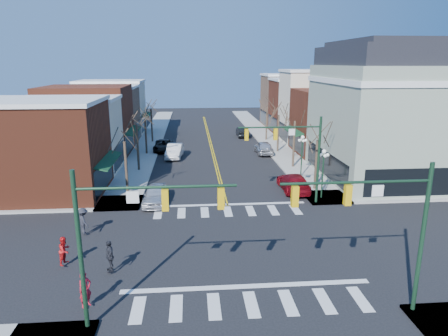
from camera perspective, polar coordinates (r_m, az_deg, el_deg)
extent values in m
plane|color=black|center=(25.66, 1.84, -11.21)|extent=(160.00, 160.00, 0.00)
cube|color=#9E9B93|center=(44.74, -12.34, 0.01)|extent=(3.50, 70.00, 0.15)
cube|color=#9E9B93|center=(45.79, 9.91, 0.47)|extent=(3.50, 70.00, 0.15)
cube|color=maroon|center=(37.64, -24.52, 2.36)|extent=(10.00, 8.50, 8.00)
cube|color=beige|center=(44.92, -21.26, 4.20)|extent=(10.00, 7.00, 7.50)
cube|color=maroon|center=(52.47, -18.91, 6.36)|extent=(10.00, 9.00, 8.50)
cube|color=#89654C|center=(60.48, -17.04, 7.20)|extent=(10.00, 7.50, 7.80)
cube|color=beige|center=(68.00, -15.71, 8.24)|extent=(10.00, 8.00, 8.20)
cube|color=maroon|center=(52.45, 15.73, 6.32)|extent=(10.00, 8.50, 8.00)
cube|color=beige|center=(59.59, 13.24, 8.42)|extent=(10.00, 7.00, 10.00)
cube|color=maroon|center=(66.81, 11.24, 8.53)|extent=(10.00, 8.00, 8.50)
cube|color=#89654C|center=(74.47, 9.58, 9.42)|extent=(10.00, 8.00, 9.00)
cube|color=gray|center=(42.43, 22.36, 5.92)|extent=(12.00, 14.00, 11.00)
cube|color=white|center=(42.07, 22.92, 11.43)|extent=(12.25, 14.25, 0.50)
cube|color=black|center=(42.04, 23.24, 14.55)|extent=(11.40, 13.40, 1.80)
cube|color=black|center=(42.07, 23.40, 16.04)|extent=(9.80, 11.80, 0.60)
cylinder|color=#14331E|center=(17.91, -19.83, -11.43)|extent=(0.20, 0.20, 7.20)
cylinder|color=#14331E|center=(16.31, -9.61, -2.72)|extent=(6.50, 0.12, 0.12)
cube|color=gold|center=(16.45, -8.40, -4.53)|extent=(0.28, 0.28, 0.90)
cube|color=gold|center=(16.46, -0.45, -4.36)|extent=(0.28, 0.28, 0.90)
cylinder|color=#14331E|center=(20.02, 26.42, -9.31)|extent=(0.20, 0.20, 7.20)
cylinder|color=#14331E|center=(17.63, 18.37, -1.95)|extent=(6.50, 0.12, 0.12)
cube|color=gold|center=(17.66, 17.26, -3.70)|extent=(0.28, 0.28, 0.90)
cube|color=gold|center=(16.96, 10.08, -4.01)|extent=(0.28, 0.28, 0.90)
cylinder|color=#14331E|center=(32.84, 13.33, 0.94)|extent=(0.20, 0.20, 7.20)
cylinder|color=#14331E|center=(31.44, 7.97, 5.80)|extent=(6.50, 0.12, 0.12)
cube|color=gold|center=(31.46, 7.35, 4.81)|extent=(0.28, 0.28, 0.90)
cube|color=gold|center=(31.07, 3.23, 4.78)|extent=(0.28, 0.28, 0.90)
cylinder|color=#14331E|center=(34.50, 13.89, -1.18)|extent=(0.12, 0.12, 4.00)
sphere|color=white|center=(33.99, 14.11, 2.30)|extent=(0.36, 0.36, 0.36)
cylinder|color=#14331E|center=(40.51, 11.03, 1.34)|extent=(0.12, 0.12, 4.00)
sphere|color=white|center=(40.07, 11.18, 4.33)|extent=(0.36, 0.36, 0.36)
cylinder|color=#382B21|center=(35.50, -13.80, -0.09)|extent=(0.24, 0.24, 4.76)
cylinder|color=#382B21|center=(43.18, -12.22, 2.81)|extent=(0.24, 0.24, 5.04)
cylinder|color=#382B21|center=(51.02, -11.09, 4.41)|extent=(0.24, 0.24, 4.55)
cylinder|color=#382B21|center=(58.84, -10.28, 5.98)|extent=(0.24, 0.24, 4.90)
cylinder|color=#382B21|center=(36.78, 13.00, 0.36)|extent=(0.24, 0.24, 4.62)
cylinder|color=#382B21|center=(44.20, 9.94, 3.30)|extent=(0.24, 0.24, 5.18)
cylinder|color=#382B21|center=(51.88, 7.74, 4.88)|extent=(0.24, 0.24, 4.83)
cylinder|color=#382B21|center=(59.60, 6.10, 6.28)|extent=(0.24, 0.24, 4.97)
imported|color=silver|center=(33.29, -9.78, -3.76)|extent=(2.03, 4.60, 1.54)
imported|color=white|center=(49.02, -7.07, 2.43)|extent=(2.23, 5.16, 1.65)
imported|color=black|center=(52.97, -8.64, 3.19)|extent=(2.41, 5.22, 1.45)
imported|color=maroon|center=(36.58, 9.90, -2.03)|extent=(2.23, 5.43, 1.57)
imported|color=#BABABF|center=(50.94, 5.68, 2.94)|extent=(2.03, 4.90, 1.66)
imported|color=black|center=(62.79, 2.63, 5.20)|extent=(1.65, 4.66, 1.53)
imported|color=#A91224|center=(20.47, -19.22, -16.07)|extent=(0.74, 0.76, 1.75)
imported|color=red|center=(24.74, -21.81, -10.87)|extent=(0.84, 0.95, 1.65)
imported|color=#202228|center=(23.13, -16.03, -11.97)|extent=(0.86, 1.14, 1.81)
imported|color=black|center=(28.39, -19.43, -7.14)|extent=(1.22, 1.33, 1.80)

